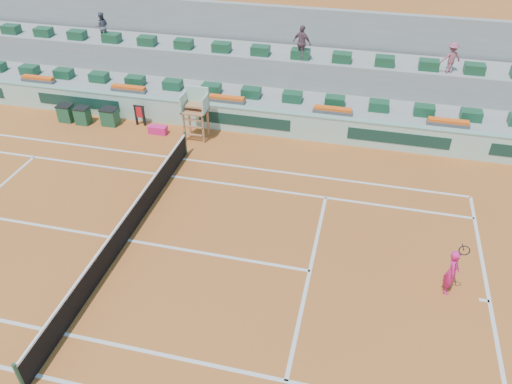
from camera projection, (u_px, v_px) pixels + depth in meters
The scene contains 20 objects.
ground at pixel (128, 240), 17.35m from camera, with size 90.00×90.00×0.00m, color #A4511F.
seating_tier_lower at pixel (218, 96), 25.44m from camera, with size 36.00×4.00×1.20m, color #959693.
seating_tier_upper at pixel (226, 71), 26.29m from camera, with size 36.00×2.40×2.60m, color #959693.
stadium_back_wall at pixel (234, 45), 27.03m from camera, with size 36.00×0.40×4.40m, color #959693.
player_bag at pixel (158, 130), 23.41m from camera, with size 0.87×0.38×0.38m, color #E71E73.
spectator_left at pixel (102, 26), 25.99m from camera, with size 0.71×0.55×1.45m, color #535361.
spectator_mid at pixel (302, 43), 23.65m from camera, with size 0.97×0.40×1.65m, color #6E4957.
spectator_right at pixel (451, 57), 22.46m from camera, with size 0.91×0.52×1.40m, color #A1505D.
court_lines at pixel (128, 240), 17.35m from camera, with size 23.89×11.09×0.01m.
tennis_net at pixel (125, 229), 17.05m from camera, with size 0.10×11.97×1.10m.
advertising_hoarding at pixel (204, 115), 23.68m from camera, with size 36.00×0.34×1.26m.
umpire_chair at pixel (196, 107), 22.36m from camera, with size 1.10×0.90×2.40m.
seat_row_lower at pixel (211, 89), 24.25m from camera, with size 32.90×0.60×0.44m.
seat_row_upper at pixel (222, 47), 24.93m from camera, with size 32.90×0.60×0.44m.
flower_planters at pixel (177, 94), 23.96m from camera, with size 26.80×0.36×0.28m.
drink_cooler_a at pixel (110, 116), 24.02m from camera, with size 0.77×0.66×0.84m.
drink_cooler_b at pixel (83, 115), 24.10m from camera, with size 0.68×0.59×0.84m.
drink_cooler_c at pixel (66, 113), 24.32m from camera, with size 0.71×0.61×0.84m.
towel_rack at pixel (140, 114), 23.86m from camera, with size 0.55×0.09×1.03m.
tennis_player at pixel (452, 272), 14.99m from camera, with size 0.46×0.88×2.28m.
Camera 1 is at (7.43, -11.67, 11.52)m, focal length 35.00 mm.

